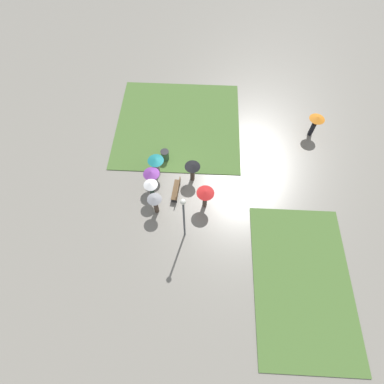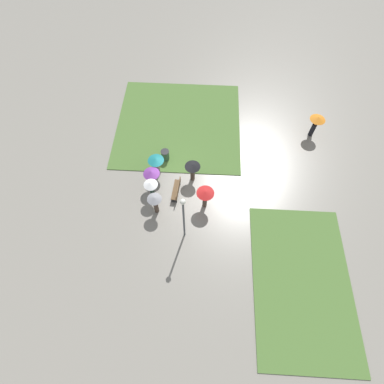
{
  "view_description": "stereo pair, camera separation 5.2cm",
  "coord_description": "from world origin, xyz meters",
  "px_view_note": "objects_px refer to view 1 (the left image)",
  "views": [
    {
      "loc": [
        11.26,
        1.67,
        18.09
      ],
      "look_at": [
        1.29,
        1.17,
        1.13
      ],
      "focal_mm": 28.0,
      "sensor_mm": 36.0,
      "label": 1
    },
    {
      "loc": [
        11.26,
        1.72,
        18.09
      ],
      "look_at": [
        1.29,
        1.17,
        1.13
      ],
      "focal_mm": 28.0,
      "sensor_mm": 36.0,
      "label": 2
    }
  ],
  "objects_px": {
    "lamp_post": "(184,214)",
    "crowd_person_white": "(151,187)",
    "crowd_person_black": "(192,168)",
    "lone_walker_far_path": "(316,121)",
    "crowd_person_teal": "(156,163)",
    "crowd_person_grey": "(155,202)",
    "crowd_person_red": "(205,195)",
    "crowd_person_purple": "(152,175)",
    "park_bench": "(177,190)",
    "trash_bin": "(165,155)"
  },
  "relations": [
    {
      "from": "crowd_person_purple",
      "to": "trash_bin",
      "type": "bearing_deg",
      "value": 149.02
    },
    {
      "from": "park_bench",
      "to": "crowd_person_red",
      "type": "xyz_separation_m",
      "value": [
        0.88,
        1.95,
        0.96
      ]
    },
    {
      "from": "crowd_person_grey",
      "to": "crowd_person_purple",
      "type": "distance_m",
      "value": 2.0
    },
    {
      "from": "lamp_post",
      "to": "crowd_person_black",
      "type": "bearing_deg",
      "value": 176.24
    },
    {
      "from": "crowd_person_red",
      "to": "crowd_person_grey",
      "type": "bearing_deg",
      "value": -129.18
    },
    {
      "from": "crowd_person_grey",
      "to": "crowd_person_teal",
      "type": "relative_size",
      "value": 1.01
    },
    {
      "from": "crowd_person_grey",
      "to": "crowd_person_black",
      "type": "height_order",
      "value": "crowd_person_grey"
    },
    {
      "from": "crowd_person_black",
      "to": "crowd_person_teal",
      "type": "height_order",
      "value": "crowd_person_teal"
    },
    {
      "from": "lamp_post",
      "to": "crowd_person_teal",
      "type": "xyz_separation_m",
      "value": [
        -4.63,
        -2.25,
        -1.65
      ]
    },
    {
      "from": "park_bench",
      "to": "lone_walker_far_path",
      "type": "xyz_separation_m",
      "value": [
        -5.92,
        10.08,
        0.96
      ]
    },
    {
      "from": "crowd_person_white",
      "to": "crowd_person_teal",
      "type": "relative_size",
      "value": 1.04
    },
    {
      "from": "crowd_person_grey",
      "to": "crowd_person_teal",
      "type": "height_order",
      "value": "crowd_person_grey"
    },
    {
      "from": "lamp_post",
      "to": "crowd_person_teal",
      "type": "relative_size",
      "value": 2.54
    },
    {
      "from": "crowd_person_black",
      "to": "lone_walker_far_path",
      "type": "distance_m",
      "value": 10.21
    },
    {
      "from": "crowd_person_grey",
      "to": "crowd_person_teal",
      "type": "distance_m",
      "value": 3.03
    },
    {
      "from": "park_bench",
      "to": "crowd_person_grey",
      "type": "xyz_separation_m",
      "value": [
        1.47,
        -1.25,
        0.81
      ]
    },
    {
      "from": "trash_bin",
      "to": "crowd_person_teal",
      "type": "bearing_deg",
      "value": -17.25
    },
    {
      "from": "crowd_person_black",
      "to": "lone_walker_far_path",
      "type": "bearing_deg",
      "value": -141.95
    },
    {
      "from": "park_bench",
      "to": "crowd_person_purple",
      "type": "relative_size",
      "value": 0.92
    },
    {
      "from": "crowd_person_grey",
      "to": "crowd_person_teal",
      "type": "bearing_deg",
      "value": -160.62
    },
    {
      "from": "crowd_person_white",
      "to": "crowd_person_teal",
      "type": "height_order",
      "value": "crowd_person_white"
    },
    {
      "from": "lone_walker_far_path",
      "to": "crowd_person_white",
      "type": "bearing_deg",
      "value": -13.15
    },
    {
      "from": "trash_bin",
      "to": "crowd_person_red",
      "type": "relative_size",
      "value": 0.49
    },
    {
      "from": "crowd_person_grey",
      "to": "crowd_person_black",
      "type": "distance_m",
      "value": 3.52
    },
    {
      "from": "trash_bin",
      "to": "crowd_person_black",
      "type": "xyz_separation_m",
      "value": [
        1.67,
        2.11,
        0.91
      ]
    },
    {
      "from": "crowd_person_teal",
      "to": "crowd_person_red",
      "type": "bearing_deg",
      "value": 87.17
    },
    {
      "from": "crowd_person_red",
      "to": "lone_walker_far_path",
      "type": "xyz_separation_m",
      "value": [
        -6.8,
        8.13,
        -0.0
      ]
    },
    {
      "from": "trash_bin",
      "to": "crowd_person_grey",
      "type": "relative_size",
      "value": 0.5
    },
    {
      "from": "park_bench",
      "to": "crowd_person_red",
      "type": "height_order",
      "value": "crowd_person_red"
    },
    {
      "from": "crowd_person_purple",
      "to": "crowd_person_teal",
      "type": "bearing_deg",
      "value": 153.53
    },
    {
      "from": "crowd_person_teal",
      "to": "lone_walker_far_path",
      "type": "xyz_separation_m",
      "value": [
        -4.37,
        11.59,
        0.15
      ]
    },
    {
      "from": "trash_bin",
      "to": "crowd_person_black",
      "type": "distance_m",
      "value": 2.84
    },
    {
      "from": "crowd_person_white",
      "to": "crowd_person_black",
      "type": "relative_size",
      "value": 1.05
    },
    {
      "from": "crowd_person_white",
      "to": "lone_walker_far_path",
      "type": "relative_size",
      "value": 0.98
    },
    {
      "from": "crowd_person_grey",
      "to": "crowd_person_purple",
      "type": "height_order",
      "value": "crowd_person_grey"
    },
    {
      "from": "park_bench",
      "to": "crowd_person_grey",
      "type": "bearing_deg",
      "value": -35.23
    },
    {
      "from": "crowd_person_grey",
      "to": "crowd_person_red",
      "type": "xyz_separation_m",
      "value": [
        -0.59,
        3.2,
        0.15
      ]
    },
    {
      "from": "crowd_person_teal",
      "to": "crowd_person_grey",
      "type": "bearing_deg",
      "value": 37.14
    },
    {
      "from": "crowd_person_white",
      "to": "lone_walker_far_path",
      "type": "distance_m",
      "value": 13.31
    },
    {
      "from": "crowd_person_black",
      "to": "crowd_person_purple",
      "type": "xyz_separation_m",
      "value": [
        0.74,
        -2.7,
        0.0
      ]
    },
    {
      "from": "trash_bin",
      "to": "crowd_person_teal",
      "type": "distance_m",
      "value": 1.63
    },
    {
      "from": "crowd_person_black",
      "to": "crowd_person_red",
      "type": "xyz_separation_m",
      "value": [
        2.1,
        0.93,
        0.06
      ]
    },
    {
      "from": "lamp_post",
      "to": "crowd_person_black",
      "type": "distance_m",
      "value": 4.59
    },
    {
      "from": "trash_bin",
      "to": "crowd_person_red",
      "type": "xyz_separation_m",
      "value": [
        3.78,
        3.04,
        0.97
      ]
    },
    {
      "from": "lamp_post",
      "to": "crowd_person_white",
      "type": "xyz_separation_m",
      "value": [
        -2.65,
        -2.35,
        -1.56
      ]
    },
    {
      "from": "crowd_person_purple",
      "to": "crowd_person_white",
      "type": "bearing_deg",
      "value": -12.78
    },
    {
      "from": "trash_bin",
      "to": "crowd_person_purple",
      "type": "height_order",
      "value": "crowd_person_purple"
    },
    {
      "from": "crowd_person_black",
      "to": "lone_walker_far_path",
      "type": "xyz_separation_m",
      "value": [
        -4.7,
        9.06,
        0.05
      ]
    },
    {
      "from": "crowd_person_black",
      "to": "trash_bin",
      "type": "bearing_deg",
      "value": -27.78
    },
    {
      "from": "crowd_person_grey",
      "to": "crowd_person_teal",
      "type": "xyz_separation_m",
      "value": [
        -3.02,
        -0.26,
        0.0
      ]
    }
  ]
}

